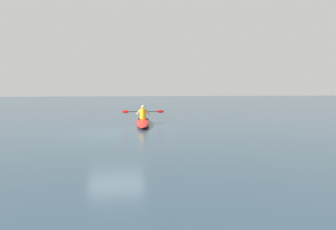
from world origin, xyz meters
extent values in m
plane|color=#283D4C|center=(0.00, 0.00, 0.00)|extent=(160.00, 160.00, 0.00)
ellipsoid|color=red|center=(-1.53, -2.86, 0.15)|extent=(1.26, 5.23, 0.30)
torus|color=black|center=(-1.55, -3.04, 0.28)|extent=(0.68, 0.68, 0.04)
cylinder|color=black|center=(-1.70, -4.41, 0.29)|extent=(0.18, 0.18, 0.02)
cylinder|color=yellow|center=(-1.54, -2.98, 0.58)|extent=(0.35, 0.35, 0.56)
sphere|color=tan|center=(-1.54, -2.98, 0.97)|extent=(0.21, 0.21, 0.21)
cylinder|color=black|center=(-1.56, -3.18, 0.70)|extent=(1.98, 0.25, 0.03)
ellipsoid|color=red|center=(-0.58, -3.29, 0.70)|extent=(0.40, 0.08, 0.17)
ellipsoid|color=red|center=(-2.55, -3.07, 0.70)|extent=(0.40, 0.08, 0.17)
cylinder|color=tan|center=(-1.28, -3.09, 0.66)|extent=(0.29, 0.21, 0.34)
cylinder|color=tan|center=(-1.83, -3.03, 0.66)|extent=(0.27, 0.23, 0.34)
camera|label=1|loc=(0.09, 13.01, 1.91)|focal=30.47mm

